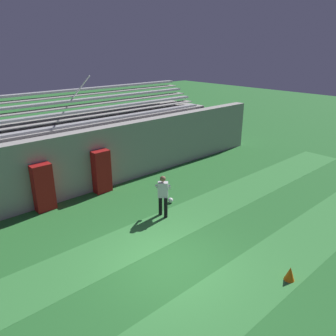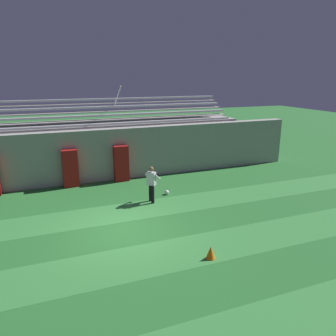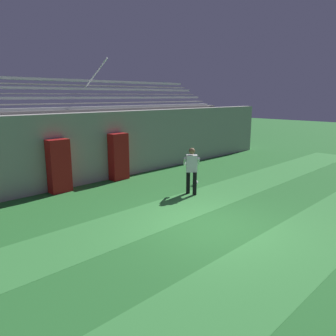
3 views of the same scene
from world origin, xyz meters
name	(u,v)px [view 1 (image 1 of 3)]	position (x,y,z in m)	size (l,w,h in m)	color
ground_plane	(169,264)	(0.00, 0.00, 0.00)	(80.00, 80.00, 0.00)	#286B2D
turf_stripe_mid	(224,303)	(0.00, -2.13, 0.00)	(28.00, 1.93, 0.01)	#38843D
turf_stripe_far	(135,240)	(0.00, 1.73, 0.00)	(28.00, 1.93, 0.01)	#38843D
back_wall	(67,166)	(0.00, 6.50, 1.40)	(24.00, 0.60, 2.80)	#999691
padding_pillar_gate_left	(43,188)	(-1.32, 5.95, 0.97)	(0.77, 0.44, 1.93)	maroon
padding_pillar_gate_right	(102,171)	(1.32, 5.95, 0.97)	(0.77, 0.44, 1.93)	maroon
bleacher_stand	(48,153)	(0.00, 8.49, 1.50)	(18.00, 3.35, 5.03)	#999691
goalkeeper	(163,193)	(1.87, 2.40, 0.95)	(0.74, 0.74, 1.67)	black
soccer_ball	(171,200)	(2.84, 3.05, 0.11)	(0.22, 0.22, 0.22)	white
traffic_cone	(290,274)	(2.08, -2.79, 0.21)	(0.30, 0.30, 0.42)	orange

